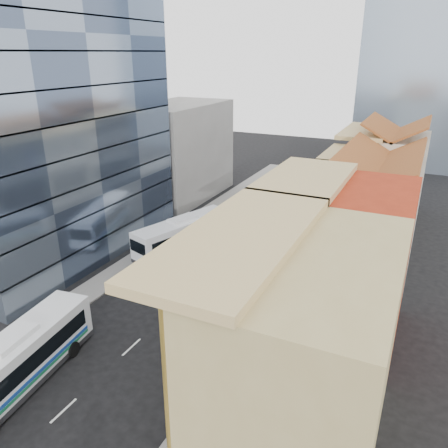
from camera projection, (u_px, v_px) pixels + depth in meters
The scene contains 13 objects.
ground at pixel (51, 422), 26.45m from camera, with size 200.00×200.00×0.00m, color black.
sidewalk_right at pixel (294, 287), 41.51m from camera, with size 3.00×90.00×0.15m, color slate.
sidewalk_left at pixel (145, 254), 48.29m from camera, with size 3.00×90.00×0.15m, color slate.
shophouse_tan at pixel (306, 357), 22.85m from camera, with size 8.00×14.00×12.00m, color tan.
shophouse_red at pixel (349, 264), 32.93m from camera, with size 8.00×10.00×12.00m, color #9C2A11.
shophouse_cream_near at pixel (367, 232), 41.28m from camera, with size 8.00×9.00×10.00m, color beige.
shophouse_cream_mid at pixel (379, 204), 48.84m from camera, with size 8.00×9.00×10.00m, color beige.
shophouse_cream_far at pixel (390, 177), 57.48m from camera, with size 8.00×12.00×11.00m, color beige.
office_tower at pixel (48, 115), 43.69m from camera, with size 12.00×26.00×30.00m, color #3C4960.
office_block_far at pixel (178, 151), 65.55m from camera, with size 10.00×18.00×14.00m, color gray.
bus_left_near at pixel (16, 361), 28.56m from camera, with size 2.97×12.67×4.06m, color silver, non-canonical shape.
bus_left_far at pixel (183, 234), 48.74m from camera, with size 2.91×12.44×3.99m, color silver, non-canonical shape.
bus_right at pixel (225, 283), 38.84m from camera, with size 2.48×10.59×3.40m, color silver, non-canonical shape.
Camera 1 is at (18.13, -13.74, 20.89)m, focal length 35.00 mm.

